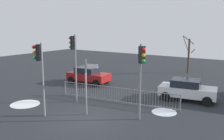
{
  "coord_description": "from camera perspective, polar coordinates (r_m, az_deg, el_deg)",
  "views": [
    {
      "loc": [
        8.48,
        -9.77,
        5.13
      ],
      "look_at": [
        -0.19,
        3.14,
        2.29
      ],
      "focal_mm": 38.83,
      "sensor_mm": 36.0,
      "label": 1
    }
  ],
  "objects": [
    {
      "name": "ground_plane",
      "position": [
        13.91,
        -6.71,
        -11.37
      ],
      "size": [
        60.0,
        60.0,
        0.0
      ],
      "primitive_type": "plane",
      "color": "#26282D"
    },
    {
      "name": "traffic_light_mid_left",
      "position": [
        16.3,
        -9.01,
        3.98
      ],
      "size": [
        0.57,
        0.32,
        4.58
      ],
      "rotation": [
        0.0,
        0.0,
        1.56
      ],
      "color": "slate",
      "rests_on": "ground"
    },
    {
      "name": "traffic_light_foreground_right",
      "position": [
        14.0,
        -16.72,
        1.6
      ],
      "size": [
        0.51,
        0.42,
        4.24
      ],
      "rotation": [
        0.0,
        0.0,
        2.11
      ],
      "color": "slate",
      "rests_on": "ground"
    },
    {
      "name": "traffic_light_rear_right",
      "position": [
        12.87,
        6.94,
        1.08
      ],
      "size": [
        0.48,
        0.46,
        4.2
      ],
      "rotation": [
        0.0,
        0.0,
        3.99
      ],
      "color": "slate",
      "rests_on": "ground"
    },
    {
      "name": "direction_sign_post",
      "position": [
        13.97,
        -5.92,
        -3.42
      ],
      "size": [
        0.76,
        0.27,
        3.26
      ],
      "rotation": [
        0.0,
        0.0,
        0.29
      ],
      "color": "slate",
      "rests_on": "ground"
    },
    {
      "name": "pedestrian_guard_railing",
      "position": [
        16.4,
        1.07,
        -5.86
      ],
      "size": [
        8.41,
        1.3,
        1.07
      ],
      "rotation": [
        0.0,
        0.0,
        0.15
      ],
      "color": "slate",
      "rests_on": "ground"
    },
    {
      "name": "car_red_mid",
      "position": [
        21.94,
        -5.61,
        -1.17
      ],
      "size": [
        3.91,
        2.15,
        1.47
      ],
      "rotation": [
        0.0,
        0.0,
        0.07
      ],
      "color": "maroon",
      "rests_on": "ground"
    },
    {
      "name": "car_white_near",
      "position": [
        17.73,
        17.25,
        -4.37
      ],
      "size": [
        4.02,
        2.41,
        1.47
      ],
      "rotation": [
        0.0,
        0.0,
        0.16
      ],
      "color": "silver",
      "rests_on": "ground"
    },
    {
      "name": "bare_tree_left",
      "position": [
        27.77,
        17.58,
        3.48
      ],
      "size": [
        1.39,
        1.38,
        4.15
      ],
      "color": "#473828",
      "rests_on": "ground"
    },
    {
      "name": "snow_patch_kerb",
      "position": [
        15.14,
        12.16,
        -9.67
      ],
      "size": [
        1.49,
        1.49,
        0.01
      ],
      "primitive_type": "cylinder",
      "color": "silver",
      "rests_on": "ground"
    },
    {
      "name": "snow_patch_island",
      "position": [
        17.25,
        -19.77,
        -7.56
      ],
      "size": [
        1.91,
        1.91,
        0.01
      ],
      "primitive_type": "cylinder",
      "color": "white",
      "rests_on": "ground"
    }
  ]
}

